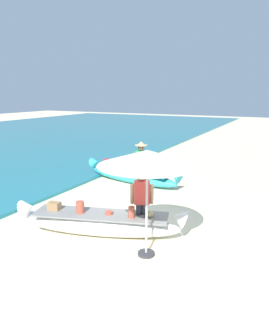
# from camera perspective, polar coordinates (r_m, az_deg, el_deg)

# --- Properties ---
(ground_plane) EXTENTS (80.00, 80.00, 0.00)m
(ground_plane) POSITION_cam_1_polar(r_m,az_deg,el_deg) (8.73, 2.95, -9.08)
(ground_plane) COLOR beige
(boat_white_foreground) EXTENTS (4.09, 1.86, 0.83)m
(boat_white_foreground) POSITION_cam_1_polar(r_m,az_deg,el_deg) (7.73, -6.18, -9.79)
(boat_white_foreground) COLOR white
(boat_white_foreground) RESTS_ON ground
(boat_cyan_midground) EXTENTS (4.25, 1.37, 0.80)m
(boat_cyan_midground) POSITION_cam_1_polar(r_m,az_deg,el_deg) (11.99, -0.52, -1.31)
(boat_cyan_midground) COLOR #33B2BC
(boat_cyan_midground) RESTS_ON ground
(person_vendor_hatted) EXTENTS (0.58, 0.44, 1.72)m
(person_vendor_hatted) POSITION_cam_1_polar(r_m,az_deg,el_deg) (10.97, 1.20, 1.07)
(person_vendor_hatted) COLOR #333842
(person_vendor_hatted) RESTS_ON ground
(person_tourist_customer) EXTENTS (0.58, 0.42, 1.59)m
(person_tourist_customer) POSITION_cam_1_polar(r_m,az_deg,el_deg) (7.44, 1.35, -5.76)
(person_tourist_customer) COLOR #333842
(person_tourist_customer) RESTS_ON ground
(patio_umbrella_large) EXTENTS (2.00, 2.00, 2.25)m
(patio_umbrella_large) POSITION_cam_1_polar(r_m,az_deg,el_deg) (6.20, 2.29, 1.72)
(patio_umbrella_large) COLOR #B7B7BC
(patio_umbrella_large) RESTS_ON ground
(cooler_box) EXTENTS (0.56, 0.45, 0.31)m
(cooler_box) POSITION_cam_1_polar(r_m,az_deg,el_deg) (8.61, -17.58, -8.93)
(cooler_box) COLOR silver
(cooler_box) RESTS_ON ground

